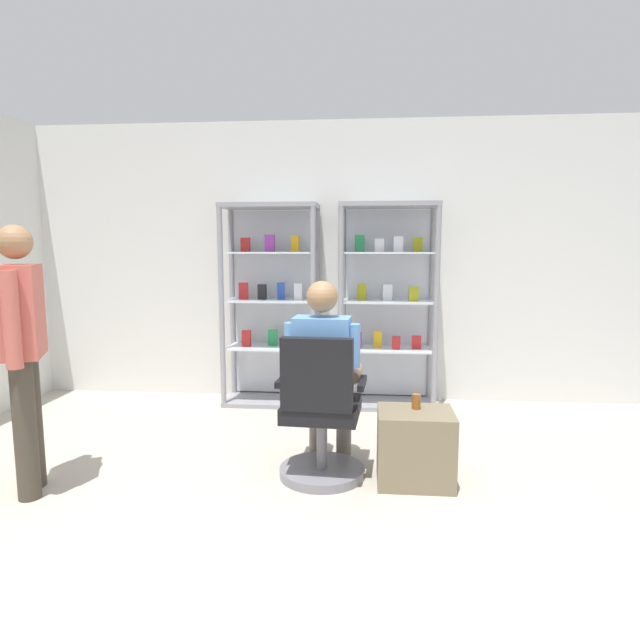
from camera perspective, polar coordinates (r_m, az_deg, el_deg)
ground_plane at (r=2.76m, az=-3.71°, el=-25.09°), size 7.20×7.20×0.00m
back_wall at (r=5.31m, az=1.17°, el=6.13°), size 6.00×0.10×2.70m
display_cabinet_left at (r=5.17m, az=-5.12°, el=1.77°), size 0.90×0.45×1.90m
display_cabinet_right at (r=5.09m, az=7.16°, el=1.66°), size 0.90×0.45×1.90m
office_chair at (r=3.49m, az=0.07°, el=-10.71°), size 0.58×0.56×0.96m
seated_shopkeeper at (r=3.56m, az=0.48°, el=-5.02°), size 0.51×0.58×1.29m
storage_crate at (r=3.57m, az=10.09°, el=-13.15°), size 0.48×0.40×0.47m
tea_glass at (r=3.53m, az=10.21°, el=-8.54°), size 0.06×0.06×0.10m
standing_customer at (r=3.65m, az=-29.17°, el=-2.16°), size 0.35×0.49×1.63m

